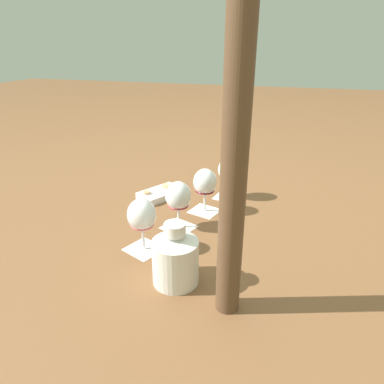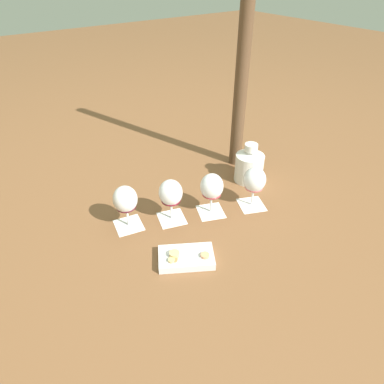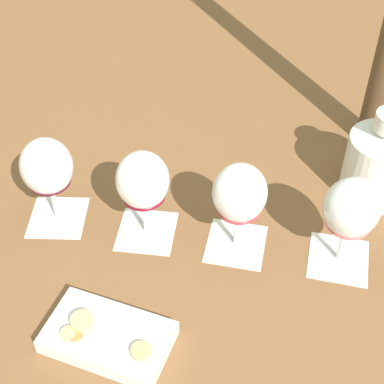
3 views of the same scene
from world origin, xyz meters
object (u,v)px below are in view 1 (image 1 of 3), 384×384
wine_glass_0 (142,217)px  umbrella_pole (238,93)px  ceramic_vase (175,257)px  wine_glass_2 (205,184)px  snack_dish (161,193)px  wine_glass_3 (229,172)px  wine_glass_1 (178,198)px

wine_glass_0 → umbrella_pole: umbrella_pole is taller
wine_glass_0 → ceramic_vase: (-0.11, -0.14, -0.04)m
wine_glass_2 → snack_dish: bearing=69.1°
wine_glass_0 → snack_dish: size_ratio=0.81×
wine_glass_0 → snack_dish: wine_glass_0 is taller
snack_dish → ceramic_vase: bearing=-154.4°
wine_glass_0 → ceramic_vase: ceramic_vase is taller
wine_glass_2 → snack_dish: (0.08, 0.20, -0.09)m
wine_glass_3 → snack_dish: (-0.07, 0.26, -0.09)m
wine_glass_0 → snack_dish: 0.39m
wine_glass_2 → umbrella_pole: (-0.46, -0.18, 0.38)m
ceramic_vase → umbrella_pole: bearing=-110.6°
wine_glass_3 → ceramic_vase: (-0.55, 0.03, -0.04)m
wine_glass_3 → ceramic_vase: bearing=177.2°
wine_glass_1 → ceramic_vase: size_ratio=0.96×
wine_glass_1 → umbrella_pole: (-0.32, -0.23, 0.38)m
wine_glass_0 → umbrella_pole: bearing=-120.3°
wine_glass_3 → snack_dish: bearing=104.9°
umbrella_pole → wine_glass_0: bearing=59.7°
wine_glass_3 → umbrella_pole: bearing=-169.0°
wine_glass_0 → ceramic_vase: size_ratio=0.96×
wine_glass_2 → wine_glass_1: bearing=159.6°
wine_glass_2 → umbrella_pole: bearing=-159.2°
wine_glass_1 → wine_glass_2: 0.15m
wine_glass_3 → wine_glass_1: bearing=159.0°
ceramic_vase → snack_dish: ceramic_vase is taller
wine_glass_3 → umbrella_pole: umbrella_pole is taller
wine_glass_2 → wine_glass_3: size_ratio=1.00×
wine_glass_1 → snack_dish: wine_glass_1 is taller
ceramic_vase → wine_glass_2: bearing=4.2°
snack_dish → umbrella_pole: bearing=-145.0°
wine_glass_0 → snack_dish: bearing=13.8°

